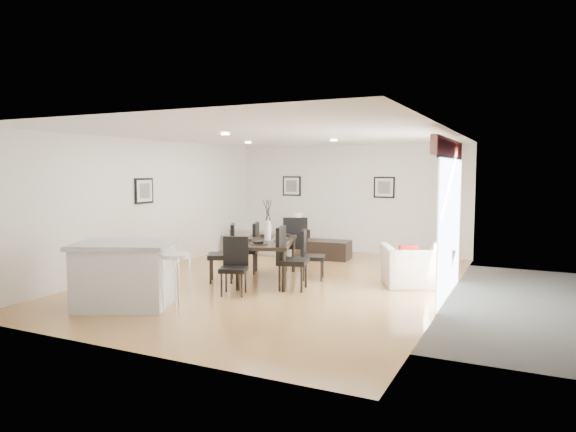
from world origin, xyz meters
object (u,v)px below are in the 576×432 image
at_px(dining_chair_wfar, 251,245).
at_px(dining_chair_foot, 295,241).
at_px(sofa, 263,241).
at_px(dining_table, 268,244).
at_px(dining_chair_enear, 288,255).
at_px(bar_stool, 176,263).
at_px(kitchen_island, 124,274).
at_px(dining_chair_wnear, 226,249).
at_px(dining_chair_efar, 309,252).
at_px(armchair, 415,266).
at_px(dining_chair_head, 235,262).
at_px(coffee_table, 327,250).
at_px(side_table, 299,240).

xyz_separation_m(dining_chair_wfar, dining_chair_foot, (0.69, 0.65, 0.05)).
distance_m(sofa, dining_table, 3.30).
height_order(dining_chair_enear, bar_stool, dining_chair_enear).
relative_size(kitchen_island, bar_stool, 1.98).
relative_size(dining_chair_enear, bar_stool, 1.24).
bearing_deg(kitchen_island, dining_chair_wnear, 53.62).
height_order(sofa, dining_chair_enear, dining_chair_enear).
height_order(dining_table, dining_chair_efar, dining_chair_efar).
xyz_separation_m(sofa, kitchen_island, (0.53, -5.41, 0.21)).
xyz_separation_m(dining_table, dining_chair_wfar, (-0.65, 0.49, -0.12)).
bearing_deg(armchair, sofa, -51.86).
height_order(kitchen_island, bar_stool, kitchen_island).
distance_m(dining_table, dining_chair_wnear, 0.77).
bearing_deg(dining_chair_head, kitchen_island, -146.46).
bearing_deg(dining_chair_head, dining_chair_efar, 47.01).
bearing_deg(dining_chair_wfar, armchair, 75.02).
distance_m(armchair, kitchen_island, 4.95).
relative_size(dining_chair_enear, dining_chair_efar, 1.16).
distance_m(coffee_table, bar_stool, 5.31).
bearing_deg(dining_chair_foot, dining_chair_wnear, 40.49).
height_order(dining_chair_enear, dining_chair_head, dining_chair_enear).
distance_m(sofa, dining_chair_efar, 3.33).
bearing_deg(armchair, side_table, -62.94).
distance_m(dining_chair_enear, kitchen_island, 2.73).
distance_m(dining_chair_efar, dining_chair_foot, 0.94).
xyz_separation_m(dining_table, dining_chair_foot, (0.04, 1.13, -0.07)).
xyz_separation_m(dining_chair_foot, side_table, (-0.97, 2.30, -0.34)).
distance_m(dining_chair_wfar, coffee_table, 2.37).
relative_size(armchair, coffee_table, 1.05).
xyz_separation_m(dining_chair_wfar, bar_stool, (0.53, -3.06, 0.19)).
distance_m(side_table, kitchen_island, 6.02).
xyz_separation_m(armchair, coffee_table, (-2.46, 1.99, -0.15)).
distance_m(dining_chair_head, kitchen_island, 1.79).
relative_size(dining_chair_wfar, coffee_table, 0.95).
height_order(dining_chair_wnear, coffee_table, dining_chair_wnear).
xyz_separation_m(sofa, dining_table, (1.63, -2.84, 0.39)).
bearing_deg(kitchen_island, sofa, 70.99).
relative_size(dining_chair_wnear, dining_chair_head, 1.13).
bearing_deg(side_table, dining_chair_foot, -67.28).
distance_m(armchair, dining_chair_efar, 1.97).
distance_m(dining_chair_wfar, dining_chair_enear, 1.61).
distance_m(dining_chair_enear, coffee_table, 3.24).
height_order(dining_chair_foot, side_table, dining_chair_foot).
height_order(dining_chair_wfar, coffee_table, dining_chair_wfar).
distance_m(dining_chair_wfar, dining_chair_head, 1.74).
bearing_deg(dining_chair_foot, armchair, 145.20).
distance_m(dining_table, dining_chair_efar, 0.80).
relative_size(dining_chair_wnear, dining_chair_efar, 1.15).
distance_m(dining_chair_enear, dining_chair_efar, 0.92).
bearing_deg(dining_chair_head, dining_chair_enear, 25.31).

